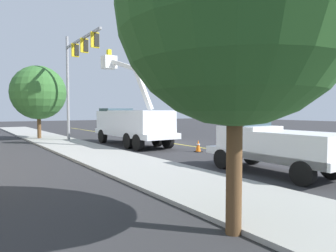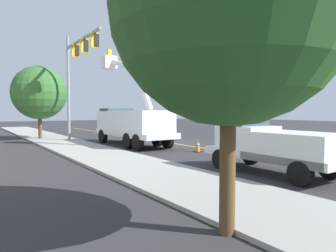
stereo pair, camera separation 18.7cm
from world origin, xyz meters
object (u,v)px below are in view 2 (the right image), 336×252
at_px(traffic_cone_mid_front, 198,146).
at_px(service_pickup_truck, 272,146).
at_px(passing_minivan, 153,125).
at_px(traffic_cone_mid_rear, 136,135).
at_px(traffic_signal_mast, 77,65).
at_px(utility_bucket_truck, 131,123).

bearing_deg(traffic_cone_mid_front, service_pickup_truck, 167.69).
height_order(service_pickup_truck, passing_minivan, service_pickup_truck).
relative_size(passing_minivan, traffic_cone_mid_rear, 6.09).
bearing_deg(service_pickup_truck, traffic_cone_mid_front, -12.31).
distance_m(service_pickup_truck, traffic_cone_mid_front, 6.77).
bearing_deg(traffic_signal_mast, traffic_cone_mid_front, -151.78).
height_order(service_pickup_truck, traffic_signal_mast, traffic_signal_mast).
relative_size(passing_minivan, traffic_signal_mast, 0.57).
bearing_deg(traffic_signal_mast, utility_bucket_truck, -138.97).
distance_m(traffic_cone_mid_rear, traffic_signal_mast, 7.46).
height_order(utility_bucket_truck, traffic_cone_mid_rear, utility_bucket_truck).
xyz_separation_m(service_pickup_truck, traffic_signal_mast, (15.37, 3.29, 4.85)).
height_order(utility_bucket_truck, traffic_cone_mid_front, utility_bucket_truck).
distance_m(utility_bucket_truck, service_pickup_truck, 12.03).
bearing_deg(traffic_cone_mid_front, passing_minivan, -18.31).
bearing_deg(passing_minivan, service_pickup_truck, 163.65).
xyz_separation_m(traffic_cone_mid_front, traffic_cone_mid_rear, (8.77, -0.24, 0.02)).
bearing_deg(utility_bucket_truck, service_pickup_truck, -178.23).
bearing_deg(utility_bucket_truck, passing_minivan, -38.53).
relative_size(utility_bucket_truck, service_pickup_truck, 1.46).
distance_m(utility_bucket_truck, traffic_cone_mid_rear, 4.09).
xyz_separation_m(traffic_cone_mid_front, traffic_signal_mast, (8.80, 4.72, 5.60)).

